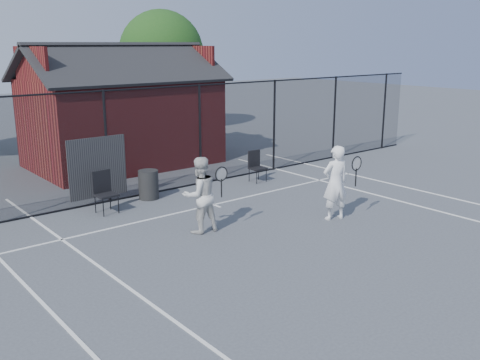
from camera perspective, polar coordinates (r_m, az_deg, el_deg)
ground at (r=12.03m, az=5.75°, el=-5.90°), size 80.00×80.00×0.00m
court_lines at (r=11.19m, az=10.57°, el=-7.63°), size 11.02×18.00×0.01m
fence at (r=15.30m, az=-8.28°, el=4.05°), size 22.04×3.00×3.00m
clubhouse at (r=19.13m, az=-12.47°, el=6.40°), size 6.50×4.36×4.19m
tree_right at (r=26.20m, az=-8.37°, el=13.27°), size 3.97×3.97×5.70m
player_front at (r=12.99m, az=10.15°, el=-0.29°), size 0.86×0.68×1.82m
player_back at (r=11.96m, az=-4.30°, el=-1.60°), size 0.97×0.74×1.73m
chair_left at (r=13.76m, az=-14.09°, el=-1.36°), size 0.53×0.55×1.04m
chair_right at (r=16.41m, az=1.91°, el=1.40°), size 0.47×0.48×0.94m
waste_bin at (r=14.84m, az=-9.73°, el=-0.49°), size 0.58×0.58×0.80m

